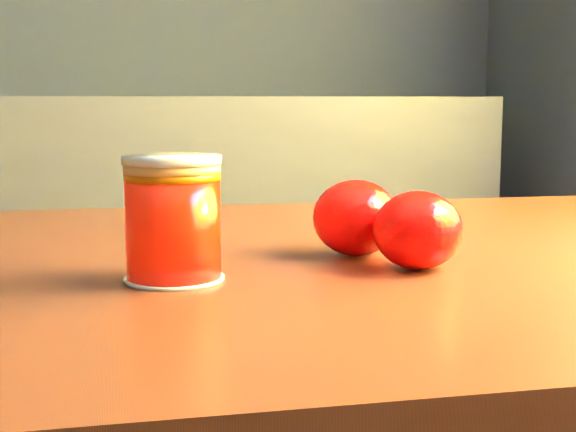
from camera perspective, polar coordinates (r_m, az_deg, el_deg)
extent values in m
cube|color=maroon|center=(0.72, 2.29, -4.23)|extent=(1.08, 0.81, 0.04)
cylinder|color=#FF1905|center=(0.60, -8.16, -0.77)|extent=(0.07, 0.07, 0.08)
cylinder|color=#EEB261|center=(0.60, -8.24, 3.38)|extent=(0.07, 0.07, 0.01)
cylinder|color=silver|center=(0.60, -8.25, 3.91)|extent=(0.07, 0.07, 0.00)
ellipsoid|color=#FF0F05|center=(0.70, 4.83, -0.12)|extent=(0.10, 0.10, 0.07)
ellipsoid|color=#FF0F05|center=(0.65, 9.20, -1.01)|extent=(0.07, 0.07, 0.06)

